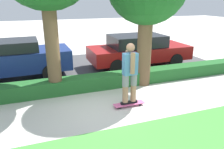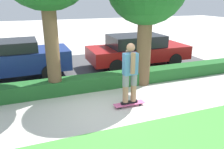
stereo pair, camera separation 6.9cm
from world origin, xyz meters
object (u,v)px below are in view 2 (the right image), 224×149
object	(u,v)px
skateboard	(129,104)
parked_car_front	(10,59)
parked_car_middle	(138,50)
skater_person	(130,73)

from	to	relation	value
skateboard	parked_car_front	world-z (taller)	parked_car_front
parked_car_middle	skater_person	bearing A→B (deg)	-119.82
skateboard	parked_car_middle	size ratio (longest dim) A/B	0.20
skater_person	parked_car_front	size ratio (longest dim) A/B	0.40
parked_car_front	parked_car_middle	xyz separation A→B (m)	(5.48, -0.11, -0.04)
parked_car_front	parked_car_middle	size ratio (longest dim) A/B	0.97
skateboard	parked_car_front	xyz separation A→B (m)	(-3.38, 3.80, 0.73)
skateboard	skater_person	size ratio (longest dim) A/B	0.52
skater_person	parked_car_front	xyz separation A→B (m)	(-3.38, 3.80, -0.24)
skateboard	parked_car_middle	world-z (taller)	parked_car_middle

